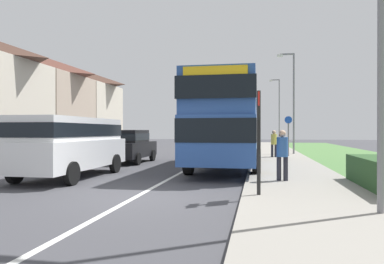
{
  "coord_description": "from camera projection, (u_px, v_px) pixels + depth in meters",
  "views": [
    {
      "loc": [
        2.99,
        -8.46,
        1.65
      ],
      "look_at": [
        0.67,
        4.07,
        1.6
      ],
      "focal_mm": 33.62,
      "sensor_mm": 36.0,
      "label": 1
    }
  ],
  "objects": [
    {
      "name": "street_lamp_far",
      "position": [
        278.0,
        108.0,
        39.89
      ],
      "size": [
        1.14,
        0.2,
        7.35
      ],
      "color": "slate",
      "rests_on": "ground_plane"
    },
    {
      "name": "cycle_route_sign",
      "position": [
        288.0,
        134.0,
        21.6
      ],
      "size": [
        0.44,
        0.08,
        2.52
      ],
      "color": "slate",
      "rests_on": "ground_plane"
    },
    {
      "name": "double_decker_bus",
      "position": [
        228.0,
        119.0,
        15.84
      ],
      "size": [
        2.8,
        9.9,
        3.7
      ],
      "color": "#284C93",
      "rests_on": "ground_plane"
    },
    {
      "name": "pavement_near_side",
      "position": [
        290.0,
        171.0,
        14.01
      ],
      "size": [
        3.2,
        68.0,
        0.12
      ],
      "primitive_type": "cube",
      "color": "gray",
      "rests_on": "ground_plane"
    },
    {
      "name": "ground_plane",
      "position": [
        135.0,
        197.0,
        8.87
      ],
      "size": [
        120.0,
        120.0,
        0.0
      ],
      "primitive_type": "plane",
      "color": "#424247"
    },
    {
      "name": "parked_car_black",
      "position": [
        129.0,
        145.0,
        18.42
      ],
      "size": [
        1.95,
        4.0,
        1.68
      ],
      "color": "black",
      "rests_on": "ground_plane"
    },
    {
      "name": "pedestrian_at_stop",
      "position": [
        282.0,
        153.0,
        10.95
      ],
      "size": [
        0.34,
        0.34,
        1.67
      ],
      "color": "#23232D",
      "rests_on": "ground_plane"
    },
    {
      "name": "house_terrace_far_side",
      "position": [
        37.0,
        104.0,
        27.12
      ],
      "size": [
        6.71,
        17.72,
        7.4
      ],
      "color": "beige",
      "rests_on": "ground_plane"
    },
    {
      "name": "bus_stop_sign",
      "position": [
        259.0,
        135.0,
        8.55
      ],
      "size": [
        0.09,
        0.52,
        2.6
      ],
      "color": "black",
      "rests_on": "ground_plane"
    },
    {
      "name": "pedestrian_walking_away",
      "position": [
        274.0,
        142.0,
        20.8
      ],
      "size": [
        0.34,
        0.34,
        1.67
      ],
      "color": "#23232D",
      "rests_on": "ground_plane"
    },
    {
      "name": "street_lamp_mid",
      "position": [
        292.0,
        96.0,
        23.7
      ],
      "size": [
        1.14,
        0.2,
        6.76
      ],
      "color": "slate",
      "rests_on": "ground_plane"
    },
    {
      "name": "parked_van_white",
      "position": [
        71.0,
        142.0,
        12.61
      ],
      "size": [
        2.11,
        5.39,
        2.1
      ],
      "color": "silver",
      "rests_on": "ground_plane"
    },
    {
      "name": "lane_marking_centre",
      "position": [
        193.0,
        166.0,
        16.74
      ],
      "size": [
        0.14,
        60.0,
        0.01
      ],
      "primitive_type": "cube",
      "color": "silver",
      "rests_on": "ground_plane"
    }
  ]
}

